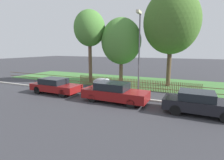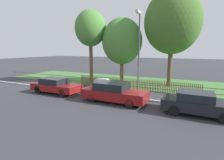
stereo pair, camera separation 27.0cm
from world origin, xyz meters
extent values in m
plane|color=#38383D|center=(0.00, 0.00, 0.00)|extent=(120.00, 120.00, 0.00)
cube|color=#B2ADA3|center=(0.00, 0.10, 0.06)|extent=(32.99, 0.20, 0.12)
cube|color=#477F3D|center=(0.00, 6.71, 0.01)|extent=(32.99, 7.24, 0.01)
cube|color=brown|center=(0.00, 3.11, 0.27)|extent=(32.99, 0.03, 0.05)
cube|color=brown|center=(0.00, 3.11, 0.69)|extent=(32.99, 0.03, 0.05)
cube|color=brown|center=(-5.63, 3.09, 0.48)|extent=(0.06, 0.03, 0.96)
cube|color=brown|center=(-5.49, 3.09, 0.48)|extent=(0.06, 0.03, 0.96)
cube|color=brown|center=(-5.34, 3.09, 0.48)|extent=(0.06, 0.03, 0.96)
cube|color=brown|center=(-5.20, 3.09, 0.48)|extent=(0.06, 0.03, 0.96)
cube|color=brown|center=(-5.06, 3.09, 0.48)|extent=(0.06, 0.03, 0.96)
cube|color=brown|center=(-4.92, 3.09, 0.48)|extent=(0.06, 0.03, 0.96)
cube|color=brown|center=(-4.77, 3.09, 0.48)|extent=(0.06, 0.03, 0.96)
cube|color=brown|center=(-4.63, 3.09, 0.48)|extent=(0.06, 0.03, 0.96)
cube|color=brown|center=(-4.49, 3.09, 0.48)|extent=(0.06, 0.03, 0.96)
cube|color=brown|center=(-4.35, 3.09, 0.48)|extent=(0.06, 0.03, 0.96)
cube|color=brown|center=(-4.20, 3.09, 0.48)|extent=(0.06, 0.03, 0.96)
cube|color=brown|center=(-4.06, 3.09, 0.48)|extent=(0.06, 0.03, 0.96)
cube|color=brown|center=(-3.92, 3.09, 0.48)|extent=(0.06, 0.03, 0.96)
cube|color=brown|center=(-3.78, 3.09, 0.48)|extent=(0.06, 0.03, 0.96)
cube|color=brown|center=(-3.63, 3.09, 0.48)|extent=(0.06, 0.03, 0.96)
cube|color=brown|center=(-3.49, 3.09, 0.48)|extent=(0.06, 0.03, 0.96)
cube|color=brown|center=(-3.35, 3.09, 0.48)|extent=(0.06, 0.03, 0.96)
cube|color=brown|center=(-3.21, 3.09, 0.48)|extent=(0.06, 0.03, 0.96)
cube|color=brown|center=(-3.06, 3.09, 0.48)|extent=(0.06, 0.03, 0.96)
cube|color=brown|center=(-2.92, 3.09, 0.48)|extent=(0.06, 0.03, 0.96)
cube|color=brown|center=(-2.78, 3.09, 0.48)|extent=(0.06, 0.03, 0.96)
cube|color=brown|center=(-2.64, 3.09, 0.48)|extent=(0.06, 0.03, 0.96)
cube|color=brown|center=(-2.49, 3.09, 0.48)|extent=(0.06, 0.03, 0.96)
cube|color=brown|center=(-2.35, 3.09, 0.48)|extent=(0.06, 0.03, 0.96)
cube|color=brown|center=(-2.21, 3.09, 0.48)|extent=(0.06, 0.03, 0.96)
cube|color=brown|center=(-2.07, 3.09, 0.48)|extent=(0.06, 0.03, 0.96)
cube|color=brown|center=(-1.92, 3.09, 0.48)|extent=(0.06, 0.03, 0.96)
cube|color=brown|center=(-1.78, 3.09, 0.48)|extent=(0.06, 0.03, 0.96)
cube|color=brown|center=(-1.64, 3.09, 0.48)|extent=(0.06, 0.03, 0.96)
cube|color=brown|center=(-1.50, 3.09, 0.48)|extent=(0.06, 0.03, 0.96)
cube|color=brown|center=(-1.35, 3.09, 0.48)|extent=(0.06, 0.03, 0.96)
cube|color=brown|center=(-1.21, 3.09, 0.48)|extent=(0.06, 0.03, 0.96)
cube|color=brown|center=(-1.07, 3.09, 0.48)|extent=(0.06, 0.03, 0.96)
cube|color=brown|center=(-0.93, 3.09, 0.48)|extent=(0.06, 0.03, 0.96)
cube|color=brown|center=(-0.78, 3.09, 0.48)|extent=(0.06, 0.03, 0.96)
cube|color=brown|center=(-0.64, 3.09, 0.48)|extent=(0.06, 0.03, 0.96)
cube|color=brown|center=(-0.50, 3.09, 0.48)|extent=(0.06, 0.03, 0.96)
cube|color=brown|center=(-0.36, 3.09, 0.48)|extent=(0.06, 0.03, 0.96)
cube|color=brown|center=(-0.21, 3.09, 0.48)|extent=(0.06, 0.03, 0.96)
cube|color=brown|center=(-0.07, 3.09, 0.48)|extent=(0.06, 0.03, 0.96)
cube|color=brown|center=(0.07, 3.09, 0.48)|extent=(0.06, 0.03, 0.96)
cube|color=brown|center=(0.21, 3.09, 0.48)|extent=(0.06, 0.03, 0.96)
cube|color=brown|center=(0.36, 3.09, 0.48)|extent=(0.06, 0.03, 0.96)
cube|color=brown|center=(0.50, 3.09, 0.48)|extent=(0.06, 0.03, 0.96)
cube|color=brown|center=(0.64, 3.09, 0.48)|extent=(0.06, 0.03, 0.96)
cube|color=brown|center=(0.78, 3.09, 0.48)|extent=(0.06, 0.03, 0.96)
cube|color=brown|center=(0.93, 3.09, 0.48)|extent=(0.06, 0.03, 0.96)
cube|color=brown|center=(1.07, 3.09, 0.48)|extent=(0.06, 0.03, 0.96)
cube|color=brown|center=(1.21, 3.09, 0.48)|extent=(0.06, 0.03, 0.96)
cube|color=brown|center=(1.35, 3.09, 0.48)|extent=(0.06, 0.03, 0.96)
cube|color=brown|center=(1.50, 3.09, 0.48)|extent=(0.06, 0.03, 0.96)
cube|color=brown|center=(1.64, 3.09, 0.48)|extent=(0.06, 0.03, 0.96)
cube|color=brown|center=(1.78, 3.09, 0.48)|extent=(0.06, 0.03, 0.96)
cube|color=brown|center=(1.92, 3.09, 0.48)|extent=(0.06, 0.03, 0.96)
cube|color=brown|center=(2.07, 3.09, 0.48)|extent=(0.06, 0.03, 0.96)
cube|color=brown|center=(2.21, 3.09, 0.48)|extent=(0.06, 0.03, 0.96)
cube|color=brown|center=(2.35, 3.09, 0.48)|extent=(0.06, 0.03, 0.96)
cube|color=brown|center=(2.49, 3.09, 0.48)|extent=(0.06, 0.03, 0.96)
cube|color=brown|center=(2.64, 3.09, 0.48)|extent=(0.06, 0.03, 0.96)
cube|color=brown|center=(2.78, 3.09, 0.48)|extent=(0.06, 0.03, 0.96)
cube|color=brown|center=(2.92, 3.09, 0.48)|extent=(0.06, 0.03, 0.96)
cube|color=brown|center=(3.06, 3.09, 0.48)|extent=(0.06, 0.03, 0.96)
cube|color=brown|center=(3.21, 3.09, 0.48)|extent=(0.06, 0.03, 0.96)
cube|color=brown|center=(3.35, 3.09, 0.48)|extent=(0.06, 0.03, 0.96)
cube|color=brown|center=(3.49, 3.09, 0.48)|extent=(0.06, 0.03, 0.96)
cube|color=brown|center=(3.63, 3.09, 0.48)|extent=(0.06, 0.03, 0.96)
cube|color=brown|center=(3.78, 3.09, 0.48)|extent=(0.06, 0.03, 0.96)
cube|color=brown|center=(3.92, 3.09, 0.48)|extent=(0.06, 0.03, 0.96)
cube|color=brown|center=(4.06, 3.09, 0.48)|extent=(0.06, 0.03, 0.96)
cube|color=brown|center=(4.20, 3.09, 0.48)|extent=(0.06, 0.03, 0.96)
cube|color=brown|center=(4.35, 3.09, 0.48)|extent=(0.06, 0.03, 0.96)
cube|color=brown|center=(4.49, 3.09, 0.48)|extent=(0.06, 0.03, 0.96)
cube|color=brown|center=(4.63, 3.09, 0.48)|extent=(0.06, 0.03, 0.96)
cube|color=brown|center=(4.77, 3.09, 0.48)|extent=(0.06, 0.03, 0.96)
cube|color=brown|center=(4.92, 3.09, 0.48)|extent=(0.06, 0.03, 0.96)
cube|color=brown|center=(5.06, 3.09, 0.48)|extent=(0.06, 0.03, 0.96)
cube|color=brown|center=(5.20, 3.09, 0.48)|extent=(0.06, 0.03, 0.96)
cube|color=brown|center=(5.34, 3.09, 0.48)|extent=(0.06, 0.03, 0.96)
cube|color=brown|center=(5.49, 3.09, 0.48)|extent=(0.06, 0.03, 0.96)
cube|color=brown|center=(5.63, 3.09, 0.48)|extent=(0.06, 0.03, 0.96)
cube|color=maroon|center=(-5.28, -0.99, 0.53)|extent=(4.23, 1.74, 0.53)
cube|color=black|center=(-5.49, -0.98, 1.03)|extent=(2.04, 1.53, 0.46)
cylinder|color=black|center=(-3.96, -0.25, 0.32)|extent=(0.63, 0.15, 0.63)
cylinder|color=black|center=(-3.99, -1.77, 0.32)|extent=(0.63, 0.15, 0.63)
cylinder|color=black|center=(-6.57, -0.20, 0.32)|extent=(0.63, 0.15, 0.63)
cylinder|color=black|center=(-6.59, -1.72, 0.32)|extent=(0.63, 0.15, 0.63)
cube|color=maroon|center=(0.10, -1.13, 0.55)|extent=(4.55, 1.77, 0.62)
cube|color=black|center=(-0.13, -1.12, 1.11)|extent=(2.20, 1.56, 0.50)
cylinder|color=black|center=(1.51, -0.38, 0.29)|extent=(0.57, 0.15, 0.57)
cylinder|color=black|center=(1.48, -1.92, 0.29)|extent=(0.57, 0.15, 0.57)
cylinder|color=black|center=(-1.29, -0.33, 0.29)|extent=(0.57, 0.15, 0.57)
cylinder|color=black|center=(-1.32, -1.87, 0.29)|extent=(0.57, 0.15, 0.57)
cube|color=black|center=(5.33, -1.28, 0.55)|extent=(3.91, 1.82, 0.59)
cube|color=black|center=(5.13, -1.28, 1.07)|extent=(1.89, 1.60, 0.44)
cylinder|color=black|center=(6.55, -0.51, 0.30)|extent=(0.61, 0.15, 0.61)
cylinder|color=black|center=(4.14, -0.46, 0.30)|extent=(0.61, 0.15, 0.61)
cylinder|color=black|center=(4.11, -2.06, 0.30)|extent=(0.61, 0.15, 0.61)
cylinder|color=black|center=(-1.61, 1.58, 0.26)|extent=(0.53, 0.12, 0.53)
cylinder|color=black|center=(-2.99, 1.52, 0.26)|extent=(0.53, 0.12, 0.53)
ellipsoid|color=#9EA0A8|center=(-2.30, 1.55, 0.65)|extent=(1.84, 0.64, 0.92)
ellipsoid|color=#9EA0A8|center=(-1.87, 1.57, 0.90)|extent=(0.45, 0.72, 0.42)
cylinder|color=brown|center=(-5.16, 4.31, 2.36)|extent=(0.37, 0.37, 4.73)
ellipsoid|color=#4C8438|center=(-5.16, 4.31, 5.76)|extent=(3.25, 3.25, 3.74)
cylinder|color=brown|center=(-2.05, 5.44, 1.56)|extent=(0.38, 0.38, 3.11)
ellipsoid|color=#4C8438|center=(-2.05, 5.44, 4.42)|extent=(4.14, 4.14, 4.76)
cylinder|color=brown|center=(2.78, 5.89, 2.23)|extent=(0.41, 0.41, 4.47)
ellipsoid|color=#426B28|center=(2.78, 5.89, 6.10)|extent=(5.17, 5.17, 5.95)
cylinder|color=#47474C|center=(1.25, 0.55, 3.00)|extent=(0.11, 0.11, 6.00)
cube|color=beige|center=(1.25, 0.20, 6.10)|extent=(0.20, 0.76, 0.18)
camera|label=1|loc=(4.70, -11.87, 3.65)|focal=28.00mm
camera|label=2|loc=(4.94, -11.75, 3.65)|focal=28.00mm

